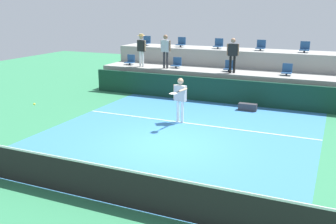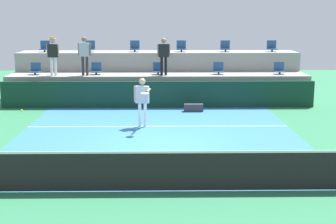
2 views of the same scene
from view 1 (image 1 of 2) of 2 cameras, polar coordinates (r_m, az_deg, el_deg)
ground_plane at (r=12.26m, az=-0.17°, el=-4.82°), size 40.00×40.00×0.00m
court_inner_paint at (r=13.12m, az=1.62°, el=-3.42°), size 9.00×10.00×0.01m
court_service_line at (r=14.37m, az=3.74°, el=-1.75°), size 9.00×0.06×0.00m
tennis_net at (r=8.85m, az=-10.96°, el=-9.90°), size 10.48×0.08×1.07m
sponsor_backboard at (r=17.55m, az=7.86°, el=3.13°), size 13.00×0.16×1.10m
seating_tier_lower at (r=18.76m, az=8.99°, el=4.12°), size 13.00×1.80×1.25m
seating_tier_upper at (r=20.41m, az=10.37°, el=6.18°), size 13.00×1.80×2.10m
stadium_chair_lower_far_left at (r=20.56m, az=-5.59°, el=7.59°), size 0.44×0.40×0.52m
stadium_chair_lower_left at (r=19.41m, az=1.28°, el=7.20°), size 0.44×0.40×0.52m
stadium_chair_lower_center at (r=18.55m, az=9.05°, el=6.63°), size 0.44×0.40×0.52m
stadium_chair_lower_right at (r=18.07m, az=17.19°, el=5.90°), size 0.44×0.40×0.52m
stadium_chair_upper_far_left at (r=22.03m, az=-3.22°, el=10.38°), size 0.44×0.40×0.52m
stadium_chair_upper_left at (r=21.15m, az=1.96°, el=10.19°), size 0.44×0.40×0.52m
stadium_chair_upper_mid_left at (r=20.46m, az=7.48°, el=9.89°), size 0.44×0.40×0.52m
stadium_chair_upper_mid_right at (r=19.96m, az=13.57°, el=9.46°), size 0.44×0.40×0.52m
stadium_chair_upper_right at (r=19.69m, az=19.57°, el=8.93°), size 0.44×0.40×0.52m
tennis_player at (r=14.26m, az=1.79°, el=2.41°), size 0.59×1.24×1.69m
spectator_with_hat at (r=19.72m, az=-3.96°, el=9.59°), size 0.56×0.46×1.65m
spectator_in_grey at (r=19.14m, az=-0.36°, el=9.42°), size 0.58×0.25×1.65m
spectator_leaning_on_rail at (r=18.03m, az=9.56°, el=8.70°), size 0.57×0.25×1.59m
tennis_ball at (r=12.10m, az=-19.18°, el=1.10°), size 0.07×0.07×0.07m
equipment_bag at (r=16.48m, az=11.70°, el=0.72°), size 0.76×0.28×0.30m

